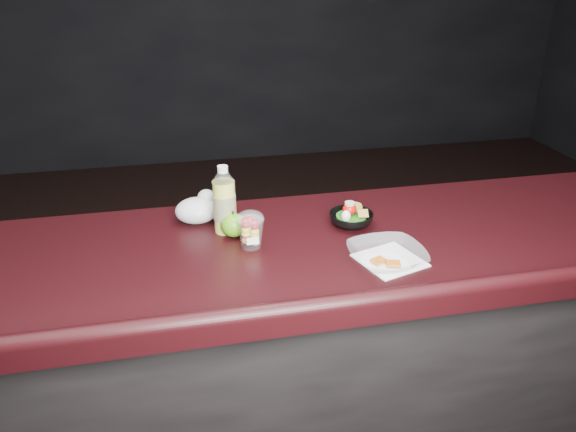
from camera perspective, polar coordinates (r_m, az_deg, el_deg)
The scene contains 8 objects.
counter at distance 1.94m, azimuth -1.53°, elevation -16.48°, with size 4.06×0.71×1.02m.
lemonade_bottle at distance 1.71m, azimuth -6.47°, elevation 1.16°, with size 0.07×0.07×0.21m.
fruit_cup at distance 1.62m, azimuth -3.82°, elevation -1.33°, with size 0.08×0.08×0.11m.
green_apple at distance 1.70m, azimuth -5.55°, elevation -0.93°, with size 0.08×0.08×0.08m.
plastic_bag at distance 1.80m, azimuth -9.13°, elevation 0.73°, with size 0.14×0.11×0.10m.
snack_bowl at distance 1.77m, azimuth 6.40°, elevation -0.20°, with size 0.14×0.14×0.08m.
takeout_bowl at distance 1.56m, azimuth 10.00°, elevation -4.13°, with size 0.22×0.22×0.05m.
paper_napkin at distance 1.60m, azimuth 10.30°, elevation -4.46°, with size 0.16×0.16×0.00m, color white.
Camera 1 is at (-0.26, -1.12, 1.80)m, focal length 35.00 mm.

